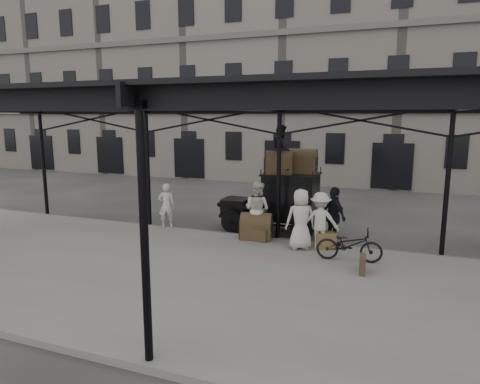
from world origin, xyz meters
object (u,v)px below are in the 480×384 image
object	(u,v)px
taxi	(282,200)
steamer_trunk_platform	(256,228)
porter_official	(334,216)
steamer_trunk_roof_near	(279,164)
bicycle	(349,245)
porter_left	(167,206)

from	to	relation	value
taxi	steamer_trunk_platform	distance (m)	1.84
porter_official	steamer_trunk_roof_near	world-z (taller)	steamer_trunk_roof_near
taxi	steamer_trunk_platform	xyz separation A→B (m)	(-0.41, -1.66, -0.68)
steamer_trunk_platform	bicycle	bearing A→B (deg)	-29.85
bicycle	steamer_trunk_roof_near	xyz separation A→B (m)	(-2.81, 2.55, 1.89)
porter_left	porter_official	world-z (taller)	porter_official
taxi	steamer_trunk_roof_near	size ratio (longest dim) A/B	3.97
porter_left	porter_official	distance (m)	6.00
porter_official	steamer_trunk_roof_near	distance (m)	2.86
taxi	porter_official	bearing A→B (deg)	-35.21
porter_official	steamer_trunk_platform	distance (m)	2.56
porter_left	steamer_trunk_platform	world-z (taller)	porter_left
bicycle	steamer_trunk_platform	size ratio (longest dim) A/B	1.79
taxi	porter_official	size ratio (longest dim) A/B	1.95
bicycle	steamer_trunk_roof_near	size ratio (longest dim) A/B	1.97
taxi	steamer_trunk_roof_near	bearing A→B (deg)	-108.07
bicycle	steamer_trunk_roof_near	distance (m)	4.24
bicycle	taxi	bearing A→B (deg)	38.48
steamer_trunk_roof_near	porter_official	bearing A→B (deg)	-46.23
taxi	steamer_trunk_platform	size ratio (longest dim) A/B	3.61
steamer_trunk_roof_near	steamer_trunk_platform	size ratio (longest dim) A/B	0.91
porter_official	bicycle	world-z (taller)	porter_official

